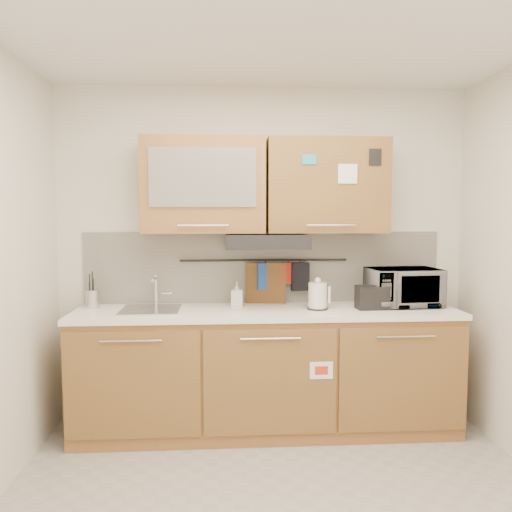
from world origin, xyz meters
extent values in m
plane|color=white|center=(0.00, 0.00, 2.60)|extent=(3.20, 3.20, 0.00)
plane|color=silver|center=(0.00, 1.50, 1.30)|extent=(3.20, 0.00, 3.20)
cube|color=#A06738|center=(0.00, 1.20, 0.44)|extent=(2.80, 0.60, 0.88)
cube|color=black|center=(0.00, 1.20, 0.05)|extent=(2.80, 0.54, 0.10)
cube|color=brown|center=(-0.93, 0.89, 0.47)|extent=(0.91, 0.02, 0.74)
cylinder|color=silver|center=(-0.93, 0.86, 0.78)|extent=(0.41, 0.01, 0.01)
cube|color=brown|center=(0.00, 0.89, 0.47)|extent=(0.91, 0.02, 0.74)
cylinder|color=silver|center=(0.00, 0.86, 0.78)|extent=(0.41, 0.01, 0.01)
cube|color=brown|center=(0.93, 0.89, 0.47)|extent=(0.91, 0.02, 0.74)
cylinder|color=silver|center=(0.93, 0.86, 0.78)|extent=(0.41, 0.01, 0.01)
cube|color=white|center=(0.00, 1.19, 0.90)|extent=(2.82, 0.62, 0.04)
cube|color=silver|center=(0.00, 1.49, 1.20)|extent=(2.80, 0.02, 0.56)
cube|color=#A06738|center=(-0.46, 1.32, 1.83)|extent=(0.90, 0.35, 0.70)
cube|color=silver|center=(-0.46, 1.14, 1.88)|extent=(0.76, 0.02, 0.42)
cube|color=brown|center=(0.46, 1.32, 1.83)|extent=(0.90, 0.35, 0.70)
cube|color=white|center=(0.58, 1.14, 1.91)|extent=(0.14, 0.00, 0.14)
cube|color=black|center=(0.00, 1.25, 1.42)|extent=(0.60, 0.46, 0.10)
cube|color=silver|center=(-0.85, 1.20, 0.92)|extent=(0.42, 0.40, 0.03)
cylinder|color=silver|center=(-0.83, 1.36, 1.04)|extent=(0.03, 0.03, 0.24)
cylinder|color=silver|center=(-0.83, 1.28, 1.14)|extent=(0.02, 0.18, 0.02)
cylinder|color=black|center=(0.00, 1.45, 1.26)|extent=(1.30, 0.02, 0.02)
cylinder|color=#BCBCC1|center=(-1.30, 1.33, 0.99)|extent=(0.11, 0.11, 0.14)
cylinder|color=black|center=(-1.32, 1.34, 1.05)|extent=(0.01, 0.01, 0.25)
cylinder|color=black|center=(-1.29, 1.32, 1.03)|extent=(0.01, 0.01, 0.23)
cylinder|color=black|center=(-1.30, 1.35, 1.06)|extent=(0.01, 0.01, 0.27)
cylinder|color=black|center=(-1.31, 1.31, 1.02)|extent=(0.01, 0.01, 0.20)
cylinder|color=silver|center=(0.37, 1.16, 1.02)|extent=(0.14, 0.14, 0.20)
sphere|color=silver|center=(0.37, 1.16, 1.13)|extent=(0.04, 0.04, 0.04)
cube|color=silver|center=(0.46, 1.17, 1.03)|extent=(0.02, 0.03, 0.12)
cylinder|color=black|center=(0.37, 1.16, 0.93)|extent=(0.15, 0.15, 0.01)
cube|color=black|center=(0.78, 1.15, 1.01)|extent=(0.23, 0.15, 0.17)
cube|color=black|center=(0.74, 1.14, 1.08)|extent=(0.07, 0.10, 0.01)
cube|color=black|center=(0.82, 1.15, 1.08)|extent=(0.07, 0.10, 0.01)
imported|color=#999999|center=(1.05, 1.26, 1.06)|extent=(0.55, 0.39, 0.29)
imported|color=#999999|center=(-0.22, 1.32, 1.02)|extent=(0.09, 0.09, 0.19)
cube|color=brown|center=(0.01, 1.44, 1.05)|extent=(0.31, 0.07, 0.39)
cube|color=#1F4391|center=(0.01, 1.44, 1.14)|extent=(0.13, 0.07, 0.21)
cube|color=black|center=(0.29, 1.44, 1.13)|extent=(0.15, 0.07, 0.22)
cube|color=red|center=(0.19, 1.44, 1.16)|extent=(0.14, 0.07, 0.17)
camera|label=1|loc=(-0.31, -2.43, 1.62)|focal=35.00mm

